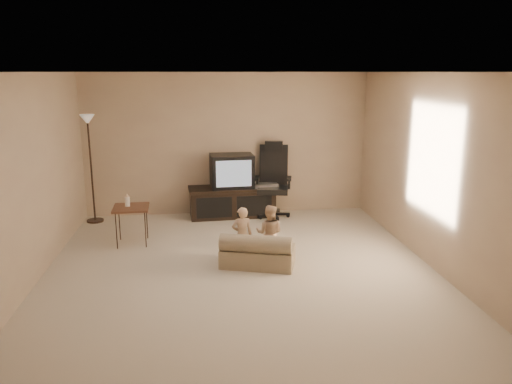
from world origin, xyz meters
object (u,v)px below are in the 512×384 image
(tv_stand, at_px, (233,191))
(toddler_right, at_px, (269,233))
(child_sofa, at_px, (257,253))
(office_chair, at_px, (273,190))
(toddler_left, at_px, (242,235))
(floor_lamp, at_px, (89,144))
(side_table, at_px, (131,208))

(tv_stand, bearing_deg, toddler_right, -84.86)
(child_sofa, bearing_deg, office_chair, 93.25)
(toddler_left, xyz_separation_m, toddler_right, (0.37, 0.02, 0.01))
(tv_stand, distance_m, toddler_left, 2.23)
(tv_stand, distance_m, office_chair, 0.72)
(office_chair, xyz_separation_m, floor_lamp, (-3.09, -0.02, 0.86))
(office_chair, height_order, child_sofa, office_chair)
(floor_lamp, bearing_deg, side_table, -57.33)
(office_chair, distance_m, side_table, 2.62)
(tv_stand, bearing_deg, side_table, -144.61)
(side_table, bearing_deg, floor_lamp, 122.67)
(side_table, bearing_deg, toddler_right, -25.47)
(toddler_left, height_order, toddler_right, toddler_right)
(side_table, bearing_deg, toddler_left, -30.99)
(floor_lamp, xyz_separation_m, toddler_left, (2.35, -2.16, -0.95))
(side_table, xyz_separation_m, toddler_right, (1.94, -0.92, -0.16))
(toddler_left, bearing_deg, floor_lamp, -49.49)
(tv_stand, relative_size, toddler_left, 2.06)
(office_chair, bearing_deg, toddler_left, -97.92)
(toddler_right, bearing_deg, floor_lamp, -18.30)
(child_sofa, height_order, toddler_right, toddler_right)
(child_sofa, bearing_deg, toddler_right, 62.08)
(tv_stand, distance_m, floor_lamp, 2.53)
(child_sofa, relative_size, toddler_right, 1.36)
(tv_stand, height_order, office_chair, office_chair)
(floor_lamp, distance_m, toddler_left, 3.33)
(floor_lamp, bearing_deg, child_sofa, -42.63)
(tv_stand, xyz_separation_m, toddler_right, (0.34, -2.22, -0.07))
(tv_stand, bearing_deg, toddler_left, -94.37)
(toddler_left, bearing_deg, side_table, -37.88)
(office_chair, bearing_deg, floor_lamp, -168.82)
(side_table, height_order, toddler_right, toddler_right)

